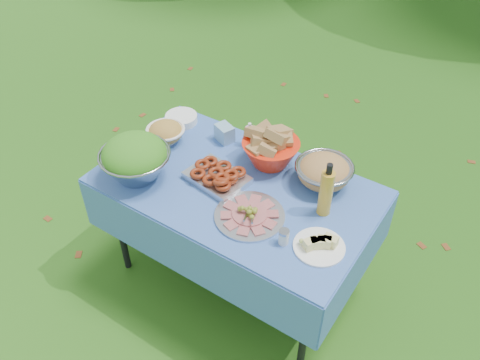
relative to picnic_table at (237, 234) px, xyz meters
name	(u,v)px	position (x,y,z in m)	size (l,w,h in m)	color
ground	(237,275)	(0.00, 0.00, -0.38)	(80.00, 80.00, 0.00)	#133D0B
picnic_table	(237,234)	(0.00, 0.00, 0.00)	(1.46, 0.86, 0.76)	#76AAE2
salad_bowl	(135,158)	(-0.48, -0.23, 0.50)	(0.37, 0.37, 0.25)	#9D9FA5
pasta_bowl_white	(166,132)	(-0.56, 0.10, 0.44)	(0.22, 0.22, 0.12)	white
plate_stack	(181,119)	(-0.61, 0.30, 0.40)	(0.20, 0.20, 0.05)	white
wipes_box	(225,133)	(-0.28, 0.29, 0.43)	(0.11, 0.08, 0.10)	#83B4D4
sanitizer_bottle	(250,134)	(-0.14, 0.34, 0.45)	(0.05, 0.05, 0.15)	pink
bread_bowl	(271,147)	(0.05, 0.26, 0.49)	(0.32, 0.32, 0.21)	red
pasta_bowl_steel	(324,171)	(0.37, 0.27, 0.46)	(0.30, 0.30, 0.16)	#9D9FA5
fried_tray	(217,175)	(-0.11, -0.03, 0.42)	(0.32, 0.22, 0.07)	silver
charcuterie_platter	(250,211)	(0.18, -0.16, 0.42)	(0.35, 0.35, 0.08)	silver
oil_bottle	(326,189)	(0.47, 0.07, 0.53)	(0.07, 0.07, 0.31)	gold
cheese_plate	(320,243)	(0.56, -0.15, 0.41)	(0.24, 0.24, 0.07)	white
shaker	(284,237)	(0.41, -0.21, 0.42)	(0.05, 0.05, 0.08)	silver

